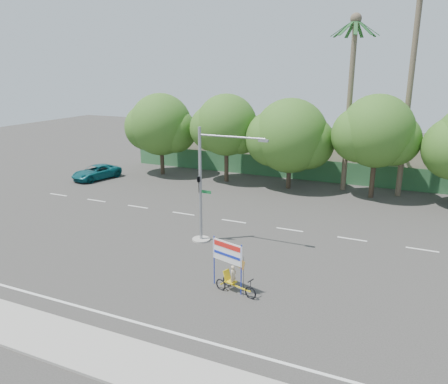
% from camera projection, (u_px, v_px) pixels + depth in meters
% --- Properties ---
extents(ground, '(120.00, 120.00, 0.00)m').
position_uv_depth(ground, '(209.00, 275.00, 22.48)').
color(ground, '#33302D').
rests_on(ground, ground).
extents(sidewalk_near, '(50.00, 2.40, 0.12)m').
position_uv_depth(sidewalk_near, '(118.00, 359.00, 15.89)').
color(sidewalk_near, gray).
rests_on(sidewalk_near, ground).
extents(fence, '(38.00, 0.08, 2.00)m').
position_uv_depth(fence, '(309.00, 170.00, 41.06)').
color(fence, '#336B3D').
rests_on(fence, ground).
extents(building_left, '(12.00, 8.00, 4.00)m').
position_uv_depth(building_left, '(231.00, 145.00, 48.68)').
color(building_left, beige).
rests_on(building_left, ground).
extents(building_right, '(14.00, 8.00, 3.60)m').
position_uv_depth(building_right, '(404.00, 160.00, 41.64)').
color(building_right, beige).
rests_on(building_right, ground).
extents(tree_far_left, '(7.14, 6.00, 7.96)m').
position_uv_depth(tree_far_left, '(160.00, 126.00, 42.50)').
color(tree_far_left, '#473828').
rests_on(tree_far_left, ground).
extents(tree_left, '(6.66, 5.60, 8.07)m').
position_uv_depth(tree_left, '(226.00, 127.00, 39.66)').
color(tree_left, '#473828').
rests_on(tree_left, ground).
extents(tree_center, '(7.62, 6.40, 7.85)m').
position_uv_depth(tree_center, '(290.00, 138.00, 37.46)').
color(tree_center, '#473828').
rests_on(tree_center, ground).
extents(tree_right, '(6.90, 5.80, 8.36)m').
position_uv_depth(tree_right, '(376.00, 134.00, 34.49)').
color(tree_right, '#473828').
rests_on(tree_right, ground).
extents(palm_tall, '(3.73, 3.79, 17.45)m').
position_uv_depth(palm_tall, '(412.00, 65.00, 33.56)').
color(palm_tall, '#70604C').
rests_on(palm_tall, ground).
extents(palm_short, '(3.73, 3.79, 14.45)m').
position_uv_depth(palm_short, '(351.00, 86.00, 35.77)').
color(palm_short, '#70604C').
rests_on(palm_short, ground).
extents(traffic_signal, '(4.72, 1.10, 7.00)m').
position_uv_depth(traffic_signal, '(205.00, 196.00, 26.04)').
color(traffic_signal, gray).
rests_on(traffic_signal, ground).
extents(trike_billboard, '(2.51, 1.02, 2.55)m').
position_uv_depth(trike_billboard, '(231.00, 271.00, 20.60)').
color(trike_billboard, black).
rests_on(trike_billboard, ground).
extents(pickup_truck, '(3.33, 5.18, 1.33)m').
position_uv_depth(pickup_truck, '(96.00, 172.00, 41.63)').
color(pickup_truck, '#0D565E').
rests_on(pickup_truck, ground).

